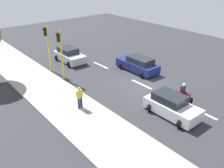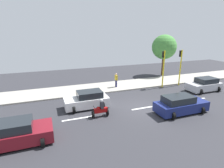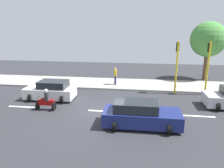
{
  "view_description": "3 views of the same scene",
  "coord_description": "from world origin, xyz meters",
  "views": [
    {
      "loc": [
        14.42,
        13.32,
        9.48
      ],
      "look_at": [
        3.09,
        -0.37,
        0.86
      ],
      "focal_mm": 39.22,
      "sensor_mm": 36.0,
      "label": 1
    },
    {
      "loc": [
        -13.28,
        8.05,
        6.68
      ],
      "look_at": [
        2.71,
        2.05,
        1.72
      ],
      "focal_mm": 29.4,
      "sensor_mm": 36.0,
      "label": 2
    },
    {
      "loc": [
        -13.34,
        -2.27,
        5.68
      ],
      "look_at": [
        1.4,
        -0.27,
        1.59
      ],
      "focal_mm": 33.82,
      "sensor_mm": 36.0,
      "label": 3
    }
  ],
  "objects": [
    {
      "name": "lane_stripe_far_north",
      "position": [
        0.0,
        -12.0,
        0.01
      ],
      "size": [
        0.2,
        2.4,
        0.01
      ],
      "primitive_type": "cube",
      "color": "white",
      "rests_on": "ground"
    },
    {
      "name": "motorcycle",
      "position": [
        -0.27,
        4.15,
        0.64
      ],
      "size": [
        0.6,
        1.3,
        1.53
      ],
      "color": "black",
      "rests_on": "ground"
    },
    {
      "name": "ground_plane",
      "position": [
        0.0,
        0.0,
        -0.05
      ],
      "size": [
        40.0,
        60.0,
        0.1
      ],
      "primitive_type": "cube",
      "color": "#2D2D33"
    },
    {
      "name": "lane_stripe_north",
      "position": [
        0.0,
        -6.0,
        0.01
      ],
      "size": [
        0.2,
        2.4,
        0.01
      ],
      "primitive_type": "cube",
      "color": "white",
      "rests_on": "ground"
    },
    {
      "name": "pedestrian_near_signal",
      "position": [
        6.47,
        0.1,
        1.06
      ],
      "size": [
        0.4,
        0.24,
        1.69
      ],
      "color": "#1E1E4C",
      "rests_on": "sidewalk"
    },
    {
      "name": "traffic_light_corner",
      "position": [
        4.85,
        -5.31,
        2.93
      ],
      "size": [
        0.49,
        0.24,
        4.5
      ],
      "color": "yellow",
      "rests_on": "ground"
    },
    {
      "name": "sidewalk",
      "position": [
        7.0,
        0.0,
        0.07
      ],
      "size": [
        4.0,
        60.0,
        0.15
      ],
      "primitive_type": "cube",
      "color": "#9E998E",
      "rests_on": "ground"
    },
    {
      "name": "lane_stripe_mid",
      "position": [
        0.0,
        0.0,
        0.01
      ],
      "size": [
        0.2,
        2.4,
        0.01
      ],
      "primitive_type": "cube",
      "color": "white",
      "rests_on": "ground"
    },
    {
      "name": "car_white",
      "position": [
        1.93,
        4.73,
        0.71
      ],
      "size": [
        2.2,
        3.89,
        1.52
      ],
      "color": "white",
      "rests_on": "ground"
    },
    {
      "name": "car_dark_blue",
      "position": [
        -1.9,
        -2.38,
        0.71
      ],
      "size": [
        2.21,
        4.46,
        1.52
      ],
      "color": "navy",
      "rests_on": "ground"
    },
    {
      "name": "car_silver",
      "position": [
        1.93,
        -9.03,
        0.71
      ],
      "size": [
        2.26,
        3.94,
        1.52
      ],
      "color": "#B7B7BC",
      "rests_on": "ground"
    },
    {
      "name": "lane_stripe_south",
      "position": [
        0.0,
        6.0,
        0.01
      ],
      "size": [
        0.2,
        2.4,
        0.01
      ],
      "primitive_type": "cube",
      "color": "white",
      "rests_on": "ground"
    },
    {
      "name": "traffic_light_midblock",
      "position": [
        4.85,
        -7.82,
        2.93
      ],
      "size": [
        0.49,
        0.24,
        4.5
      ],
      "color": "yellow",
      "rests_on": "ground"
    }
  ]
}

